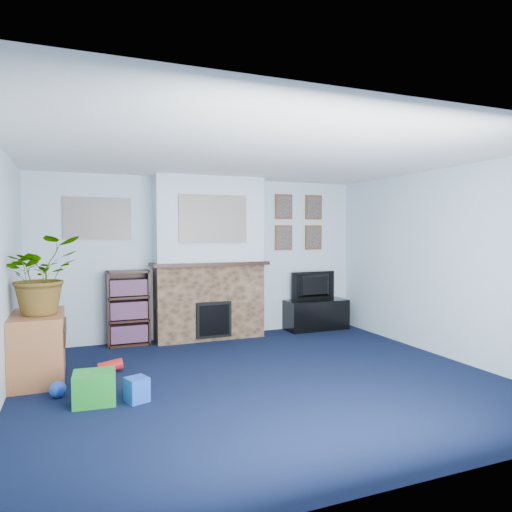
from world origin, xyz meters
name	(u,v)px	position (x,y,z in m)	size (l,w,h in m)	color
floor	(262,379)	(0.00, 0.00, 0.00)	(5.00, 4.50, 0.01)	black
ceiling	(262,155)	(0.00, 0.00, 2.40)	(5.00, 4.50, 0.01)	white
wall_back	(206,258)	(0.00, 2.25, 1.20)	(5.00, 0.04, 2.40)	silver
wall_front	(404,296)	(0.00, -2.25, 1.20)	(5.00, 0.04, 2.40)	silver
wall_right	(444,263)	(2.50, 0.00, 1.20)	(0.04, 4.50, 2.40)	silver
chimney_breast	(209,259)	(0.00, 2.05, 1.18)	(1.72, 0.50, 2.40)	brown
collage_main	(213,219)	(0.00, 1.84, 1.78)	(1.00, 0.03, 0.68)	gray
collage_left	(98,218)	(-1.55, 2.23, 1.78)	(0.90, 0.03, 0.58)	gray
portrait_tl	(284,207)	(1.30, 2.23, 2.00)	(0.30, 0.03, 0.40)	brown
portrait_tr	(314,207)	(1.85, 2.23, 2.00)	(0.30, 0.03, 0.40)	brown
portrait_bl	(284,238)	(1.30, 2.23, 1.50)	(0.30, 0.03, 0.40)	brown
portrait_br	(313,237)	(1.85, 2.23, 1.50)	(0.30, 0.03, 0.40)	brown
tv_stand	(316,316)	(1.80, 2.03, 0.23)	(1.02, 0.43, 0.48)	black
television	(316,286)	(1.80, 2.05, 0.71)	(0.79, 0.10, 0.46)	black
bookshelf	(128,309)	(-1.17, 2.11, 0.50)	(0.58, 0.28, 1.05)	black
sideboard	(38,348)	(-2.24, 0.89, 0.35)	(0.51, 0.93, 0.72)	#A05C33
potted_plant	(41,275)	(-2.19, 0.84, 1.14)	(0.75, 0.65, 0.84)	#26661E
mantel_clock	(206,257)	(-0.06, 2.00, 1.22)	(0.10, 0.06, 0.14)	gold
mantel_candle	(231,256)	(0.32, 2.00, 1.23)	(0.05, 0.05, 0.17)	#B2BFC6
mantel_teddy	(176,258)	(-0.51, 2.00, 1.22)	(0.12, 0.12, 0.12)	gray
mantel_can	(258,257)	(0.76, 2.00, 1.21)	(0.06, 0.06, 0.13)	blue
green_crate	(95,389)	(-1.71, -0.07, 0.14)	(0.38, 0.30, 0.30)	#198C26
toy_ball	(58,388)	(-2.03, 0.23, 0.09)	(0.16, 0.16, 0.16)	blue
toy_block	(137,390)	(-1.34, -0.16, 0.11)	(0.19, 0.19, 0.23)	blue
toy_tube	(111,366)	(-1.50, 0.87, 0.07)	(0.13, 0.13, 0.27)	red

